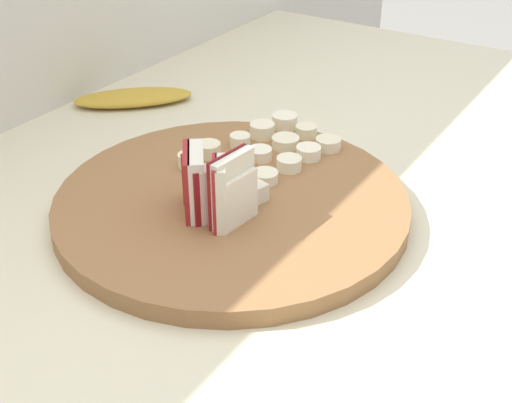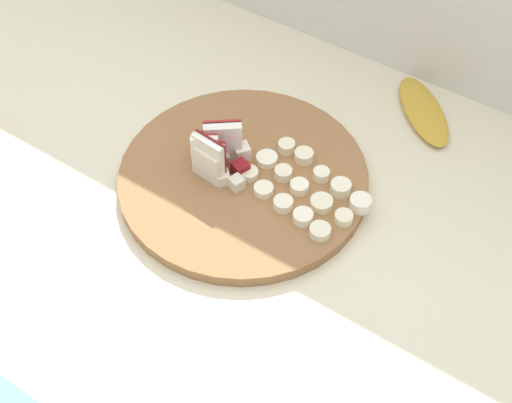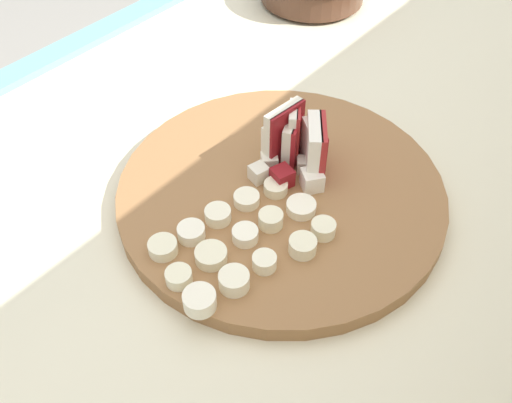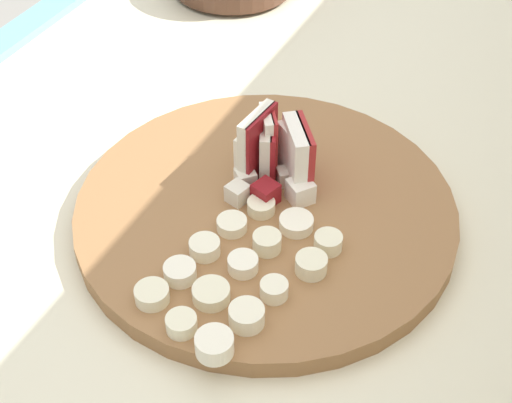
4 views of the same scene
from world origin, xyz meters
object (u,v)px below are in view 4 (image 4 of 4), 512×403
object	(u,v)px
apple_wedge_fan	(276,150)
banana_slice_rows	(240,272)
cutting_board	(266,212)
apple_dice_pile	(270,188)

from	to	relation	value
apple_wedge_fan	banana_slice_rows	bearing A→B (deg)	12.84
cutting_board	banana_slice_rows	world-z (taller)	banana_slice_rows
apple_dice_pile	banana_slice_rows	world-z (taller)	apple_dice_pile
cutting_board	banana_slice_rows	distance (m)	0.09
cutting_board	banana_slice_rows	xyz separation A→B (m)	(0.09, 0.02, 0.02)
apple_wedge_fan	apple_dice_pile	size ratio (longest dim) A/B	0.94
cutting_board	banana_slice_rows	bearing A→B (deg)	12.61
apple_dice_pile	apple_wedge_fan	bearing A→B (deg)	-163.83
apple_wedge_fan	apple_dice_pile	world-z (taller)	apple_wedge_fan
cutting_board	apple_wedge_fan	world-z (taller)	apple_wedge_fan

